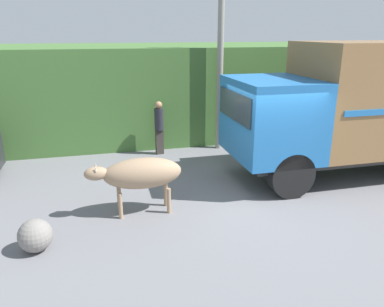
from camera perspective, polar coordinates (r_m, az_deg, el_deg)
ground_plane at (r=9.43m, az=10.14°, el=-5.78°), size 60.00×60.00×0.00m
hillside_embankment at (r=15.52m, az=-0.33°, el=10.20°), size 32.00×6.13×3.28m
building_backdrop at (r=13.61m, az=-13.56°, el=8.14°), size 6.11×2.70×3.04m
cargo_truck at (r=10.90m, az=23.90°, el=6.78°), size 6.50×2.48×3.53m
brown_cow at (r=8.03m, az=-7.87°, el=-3.09°), size 2.04×0.67×1.24m
pedestrian_on_hill at (r=11.91m, az=-5.04°, el=4.39°), size 0.31×0.31×1.71m
utility_pole at (r=12.25m, az=4.34°, el=14.90°), size 0.90×0.20×5.94m
roadside_rock at (r=7.39m, az=-22.78°, el=-11.45°), size 0.61×0.61×0.61m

